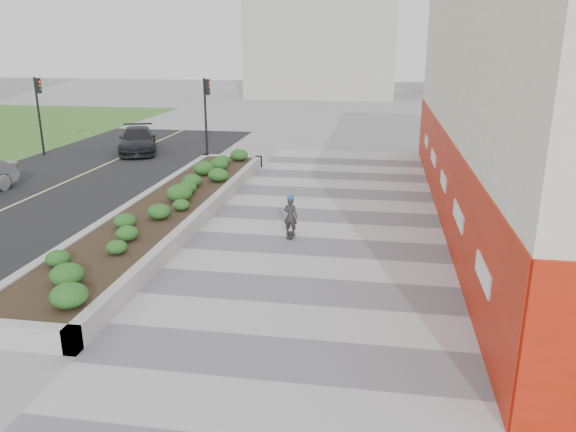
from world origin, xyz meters
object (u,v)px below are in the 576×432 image
Objects in this scene: traffic_signal_near at (207,106)px; car_dark at (137,140)px; traffic_signal_far at (39,104)px; skateboarder at (291,216)px; planter at (168,207)px.

traffic_signal_near reaches higher than car_dark.
skateboarder is (15.50, -11.23, -2.05)m from traffic_signal_far.
planter is 4.29× the size of traffic_signal_far.
planter is at bearing -80.65° from traffic_signal_near.
traffic_signal_far is at bearing 176.66° from car_dark.
traffic_signal_far reaches higher than skateboarder.
traffic_signal_near is at bearing 114.08° from skateboarder.
planter is at bearing -42.46° from traffic_signal_far.
traffic_signal_far reaches higher than planter.
traffic_signal_far is (-9.20, -0.50, 0.00)m from traffic_signal_near.
traffic_signal_far is at bearing 137.54° from planter.
skateboarder is at bearing -15.08° from planter.
traffic_signal_near is 1.00× the size of traffic_signal_far.
planter is 12.91× the size of skateboarder.
planter is 4.29× the size of traffic_signal_near.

